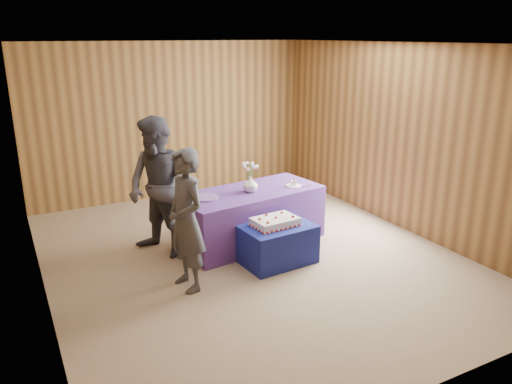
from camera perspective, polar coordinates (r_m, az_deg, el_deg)
ground at (r=6.66m, az=-0.73°, el=-7.29°), size 6.00×6.00×0.00m
room_shell at (r=6.12m, az=-0.80°, el=8.20°), size 5.04×6.04×2.72m
cake_table at (r=6.42m, az=2.24°, el=-5.83°), size 0.95×0.77×0.50m
serving_table at (r=6.97m, az=-0.66°, el=-2.80°), size 2.10×1.17×0.75m
sheet_cake at (r=6.29m, az=2.19°, el=-3.41°), size 0.61×0.44×0.13m
vase at (r=6.77m, az=-0.67°, el=0.91°), size 0.28×0.28×0.22m
flower_spray at (r=6.70m, az=-0.68°, el=3.01°), size 0.23×0.23×0.18m
platter at (r=6.56m, az=-5.76°, el=-0.63°), size 0.34×0.34×0.02m
plate at (r=7.08m, az=4.30°, el=0.74°), size 0.27×0.27×0.01m
cake_slice at (r=7.06m, az=4.31°, el=1.05°), size 0.10×0.10×0.09m
knife at (r=7.06m, az=5.63°, el=0.63°), size 0.26×0.06×0.00m
guest_left at (r=5.61m, az=-7.99°, el=-3.27°), size 0.48×0.65×1.64m
guest_right at (r=6.52m, az=-11.08°, el=0.45°), size 1.02×1.11×1.84m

